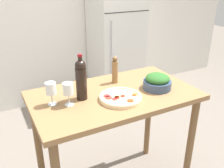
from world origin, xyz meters
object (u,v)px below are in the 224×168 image
(refrigerator, at_px, (116,39))
(salad_bowl, at_px, (157,82))
(wine_bottle, at_px, (81,79))
(pepper_mill, at_px, (115,70))
(wine_glass_near, at_px, (68,90))
(wine_glass_far, at_px, (51,89))
(homemade_pizza, at_px, (120,97))

(refrigerator, bearing_deg, salad_bowl, -108.11)
(wine_bottle, relative_size, salad_bowl, 1.51)
(pepper_mill, bearing_deg, wine_glass_near, -156.77)
(refrigerator, height_order, wine_glass_near, refrigerator)
(wine_glass_near, bearing_deg, salad_bowl, -4.97)
(wine_glass_far, height_order, salad_bowl, wine_glass_far)
(wine_glass_far, height_order, pepper_mill, pepper_mill)
(refrigerator, height_order, wine_glass_far, refrigerator)
(wine_glass_far, xyz_separation_m, salad_bowl, (0.78, -0.12, -0.06))
(wine_glass_near, xyz_separation_m, pepper_mill, (0.45, 0.19, -0.01))
(wine_glass_far, height_order, homemade_pizza, wine_glass_far)
(wine_glass_far, bearing_deg, salad_bowl, -8.60)
(wine_glass_near, distance_m, wine_glass_far, 0.11)
(wine_bottle, distance_m, pepper_mill, 0.37)
(refrigerator, height_order, wine_bottle, refrigerator)
(refrigerator, relative_size, wine_bottle, 5.69)
(pepper_mill, bearing_deg, wine_glass_far, -166.20)
(refrigerator, bearing_deg, homemade_pizza, -117.40)
(refrigerator, distance_m, pepper_mill, 1.64)
(wine_glass_far, distance_m, salad_bowl, 0.79)
(pepper_mill, height_order, homemade_pizza, pepper_mill)
(pepper_mill, height_order, salad_bowl, pepper_mill)
(wine_glass_far, bearing_deg, refrigerator, 49.72)
(salad_bowl, xyz_separation_m, homemade_pizza, (-0.34, -0.03, -0.04))
(refrigerator, distance_m, wine_glass_near, 2.04)
(wine_glass_near, distance_m, pepper_mill, 0.49)
(homemade_pizza, bearing_deg, pepper_mill, 69.02)
(refrigerator, height_order, pepper_mill, refrigerator)
(pepper_mill, distance_m, homemade_pizza, 0.31)
(refrigerator, bearing_deg, wine_glass_far, -130.28)
(wine_bottle, bearing_deg, salad_bowl, -10.61)
(wine_bottle, height_order, wine_glass_near, wine_bottle)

